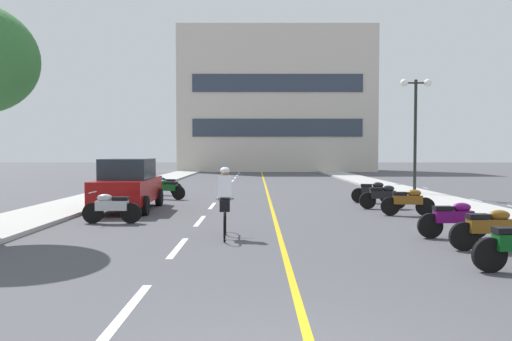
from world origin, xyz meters
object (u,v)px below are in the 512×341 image
Objects in this scene: motorcycle_3 at (456,219)px; motorcycle_7 at (375,192)px; motorcycle_8 at (169,188)px; motorcycle_9 at (167,185)px; parked_car_near at (130,184)px; street_lamp_mid at (418,110)px; motorcycle_5 at (410,201)px; motorcycle_2 at (493,228)px; cyclist_rider at (227,201)px; motorcycle_4 at (114,207)px; motorcycle_6 at (385,196)px.

motorcycle_7 is (-0.00, 7.81, 0.00)m from motorcycle_3.
motorcycle_8 and motorcycle_9 have the same top height.
parked_car_near reaches higher than motorcycle_8.
street_lamp_mid is 8.33m from motorcycle_5.
motorcycle_5 is at bearing -87.08° from motorcycle_7.
motorcycle_5 is 11.78m from motorcycle_9.
cyclist_rider is at bearing 164.62° from motorcycle_2.
motorcycle_3 and motorcycle_5 have the same top height.
motorcycle_3 is 0.96× the size of cyclist_rider.
motorcycle_3 is at bearing -14.85° from motorcycle_4.
cyclist_rider reaches higher than motorcycle_5.
motorcycle_2 is 7.31m from motorcycle_6.
motorcycle_9 is (-8.92, 5.44, 0.00)m from motorcycle_6.
motorcycle_4 is 1.00× the size of motorcycle_5.
cyclist_rider is (-5.35, -5.75, 0.41)m from motorcycle_6.
parked_car_near is 9.52m from motorcycle_7.
motorcycle_6 is at bearing -22.44° from motorcycle_8.
motorcycle_3 is (-2.76, -11.10, -3.54)m from street_lamp_mid.
parked_car_near is at bearing -91.81° from motorcycle_9.
parked_car_near is 2.60× the size of motorcycle_8.
motorcycle_4 is at bearing -148.36° from motorcycle_7.
motorcycle_2 is 1.00× the size of motorcycle_3.
motorcycle_4 is at bearing -92.30° from motorcycle_8.
motorcycle_9 is at bearing 125.86° from motorcycle_2.
cyclist_rider reaches higher than motorcycle_3.
motorcycle_5 is 1.04× the size of motorcycle_8.
motorcycle_5 is at bearing 87.26° from motorcycle_3.
motorcycle_2 and motorcycle_9 have the same top height.
parked_car_near is at bearing -154.86° from street_lamp_mid.
parked_car_near is 11.66m from motorcycle_2.
cyclist_rider is (3.12, -9.25, 0.41)m from motorcycle_8.
street_lamp_mid is at bearing 8.59° from motorcycle_8.
motorcycle_2 is 1.04× the size of motorcycle_8.
cyclist_rider is at bearing -126.85° from street_lamp_mid.
motorcycle_2 and motorcycle_5 have the same top height.
parked_car_near is at bearing 143.72° from motorcycle_2.
parked_car_near reaches higher than motorcycle_2.
cyclist_rider is (3.76, -5.35, -0.03)m from parked_car_near.
motorcycle_7 is (-0.19, 3.81, 0.00)m from motorcycle_5.
motorcycle_8 is at bearing 132.46° from motorcycle_3.
motorcycle_3 is 1.00× the size of motorcycle_5.
motorcycle_5 is (0.19, 4.01, 0.00)m from motorcycle_3.
motorcycle_3 and motorcycle_9 have the same top height.
cyclist_rider is (-8.22, -10.97, -3.12)m from street_lamp_mid.
motorcycle_3 is 14.49m from motorcycle_9.
motorcycle_3 is 1.01× the size of motorcycle_9.
cyclist_rider is at bearing -54.87° from parked_car_near.
parked_car_near reaches higher than motorcycle_7.
cyclist_rider is at bearing 178.66° from motorcycle_3.
motorcycle_8 is at bearing -76.91° from motorcycle_9.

